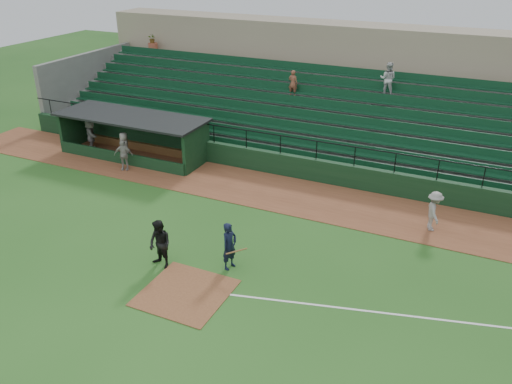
% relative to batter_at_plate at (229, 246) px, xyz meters
% --- Properties ---
extents(ground, '(90.00, 90.00, 0.00)m').
position_rel_batter_at_plate_xyz_m(ground, '(-0.69, -1.13, -0.96)').
color(ground, '#25571C').
rests_on(ground, ground).
extents(warning_track, '(40.00, 4.00, 0.03)m').
position_rel_batter_at_plate_xyz_m(warning_track, '(-0.69, 6.87, -0.95)').
color(warning_track, brown).
rests_on(warning_track, ground).
extents(home_plate_dirt, '(3.00, 3.00, 0.03)m').
position_rel_batter_at_plate_xyz_m(home_plate_dirt, '(-0.69, -2.13, -0.95)').
color(home_plate_dirt, brown).
rests_on(home_plate_dirt, ground).
extents(foul_line, '(17.49, 4.44, 0.01)m').
position_rel_batter_at_plate_xyz_m(foul_line, '(7.31, 0.07, -0.96)').
color(foul_line, white).
rests_on(foul_line, ground).
extents(stadium_structure, '(38.00, 13.08, 6.40)m').
position_rel_batter_at_plate_xyz_m(stadium_structure, '(-0.69, 15.33, 1.34)').
color(stadium_structure, black).
rests_on(stadium_structure, ground).
extents(dugout, '(8.90, 3.20, 2.42)m').
position_rel_batter_at_plate_xyz_m(dugout, '(-10.44, 8.43, 0.37)').
color(dugout, black).
rests_on(dugout, ground).
extents(batter_at_plate, '(1.10, 0.79, 1.92)m').
position_rel_batter_at_plate_xyz_m(batter_at_plate, '(0.00, 0.00, 0.00)').
color(batter_at_plate, black).
rests_on(batter_at_plate, ground).
extents(umpire, '(1.12, 0.97, 1.97)m').
position_rel_batter_at_plate_xyz_m(umpire, '(-2.44, -1.04, 0.02)').
color(umpire, black).
rests_on(umpire, ground).
extents(runner, '(1.03, 1.32, 1.79)m').
position_rel_batter_at_plate_xyz_m(runner, '(6.62, 6.27, -0.03)').
color(runner, gray).
rests_on(runner, warning_track).
extents(dugout_player_a, '(1.09, 0.81, 1.72)m').
position_rel_batter_at_plate_xyz_m(dugout_player_a, '(-9.64, 6.01, -0.07)').
color(dugout_player_a, '#A09B95').
rests_on(dugout_player_a, warning_track).
extents(dugout_player_b, '(0.98, 0.97, 1.71)m').
position_rel_batter_at_plate_xyz_m(dugout_player_b, '(-10.35, 7.02, -0.08)').
color(dugout_player_b, '#ACA6A1').
rests_on(dugout_player_b, warning_track).
extents(dugout_player_c, '(1.63, 1.58, 1.85)m').
position_rel_batter_at_plate_xyz_m(dugout_player_c, '(-13.36, 7.73, -0.00)').
color(dugout_player_c, '#9D9893').
rests_on(dugout_player_c, warning_track).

